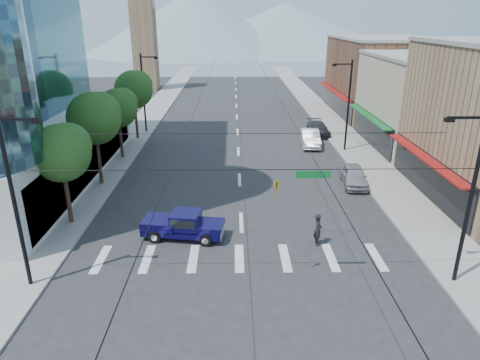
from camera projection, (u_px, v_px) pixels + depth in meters
The scene contains 20 objects.
ground at pixel (243, 273), 22.78m from camera, with size 160.00×160.00×0.00m, color #28282B.
sidewalk_left at pixel (151, 114), 59.93m from camera, with size 4.00×120.00×0.15m, color gray.
sidewalk_right at pixel (322, 113), 60.29m from camera, with size 4.00×120.00×0.15m, color gray.
shop_mid at pixel (432, 103), 43.89m from camera, with size 12.00×14.00×9.00m, color tan.
shop_far at pixel (382, 77), 58.65m from camera, with size 12.00×18.00×10.00m, color brown.
clock_tower at pixel (144, 30), 76.64m from camera, with size 4.80×4.80×20.40m.
mountain_left at pixel (194, 22), 158.73m from camera, with size 80.00×80.00×22.00m, color gray.
mountain_right at pixel (284, 27), 169.31m from camera, with size 90.00×90.00×18.00m, color gray.
tree_near at pixel (63, 151), 26.53m from camera, with size 3.65×3.64×6.71m.
tree_midnear at pixel (96, 117), 32.85m from camera, with size 4.09×4.09×7.52m.
tree_midfar at pixel (119, 107), 39.60m from camera, with size 3.65×3.64×6.71m.
tree_far at pixel (135, 88), 45.93m from camera, with size 4.09×4.09×7.52m.
signal_rig at pixel (248, 201), 20.19m from camera, with size 21.80×0.20×9.00m.
lamp_pole_nw at pixel (144, 90), 48.88m from camera, with size 2.00×0.25×9.00m.
lamp_pole_ne at pixel (347, 103), 41.72m from camera, with size 2.00×0.25×9.00m.
pickup_truck at pixel (183, 224), 26.15m from camera, with size 5.24×2.53×1.71m.
pedestrian at pixel (318, 229), 25.30m from camera, with size 0.73×0.48×1.99m, color black.
parked_car_near at pixel (354, 176), 34.46m from camera, with size 1.84×4.57×1.56m, color #A9A8AD.
parked_car_mid at pixel (310, 138), 45.02m from camera, with size 1.79×5.15×1.70m, color white.
parked_car_far at pixel (318, 128), 49.35m from camera, with size 2.02×4.98×1.44m, color #323335.
Camera 1 is at (-0.49, -19.50, 12.77)m, focal length 32.00 mm.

